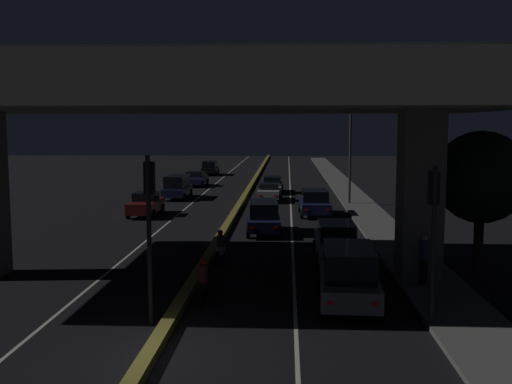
% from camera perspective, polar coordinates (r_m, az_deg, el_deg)
% --- Properties ---
extents(ground_plane, '(200.00, 200.00, 0.00)m').
position_cam_1_polar(ground_plane, '(16.06, -10.14, -15.49)').
color(ground_plane, black).
extents(lane_line_left_inner, '(0.12, 126.00, 0.00)m').
position_cam_1_polar(lane_line_left_inner, '(50.38, -5.31, -0.39)').
color(lane_line_left_inner, beige).
rests_on(lane_line_left_inner, ground_plane).
extents(lane_line_right_inner, '(0.12, 126.00, 0.00)m').
position_cam_1_polar(lane_line_right_inner, '(49.85, 3.30, -0.45)').
color(lane_line_right_inner, beige).
rests_on(lane_line_right_inner, ground_plane).
extents(median_divider, '(0.41, 126.00, 0.27)m').
position_cam_1_polar(median_divider, '(49.96, -1.03, -0.27)').
color(median_divider, olive).
rests_on(median_divider, ground_plane).
extents(sidewalk_right, '(2.48, 126.00, 0.16)m').
position_cam_1_polar(sidewalk_right, '(43.24, 10.13, -1.49)').
color(sidewalk_right, '#5B5956').
rests_on(sidewalk_right, ground_plane).
extents(elevated_overpass, '(23.07, 12.93, 8.95)m').
position_cam_1_polar(elevated_overpass, '(22.95, -5.83, 9.05)').
color(elevated_overpass, slate).
rests_on(elevated_overpass, ground_plane).
extents(traffic_light_left_of_median, '(0.30, 0.49, 5.08)m').
position_cam_1_polar(traffic_light_left_of_median, '(18.08, -10.12, -1.65)').
color(traffic_light_left_of_median, black).
rests_on(traffic_light_left_of_median, ground_plane).
extents(traffic_light_right_of_median, '(0.30, 0.49, 4.82)m').
position_cam_1_polar(traffic_light_right_of_median, '(18.15, 16.52, -2.33)').
color(traffic_light_right_of_median, black).
rests_on(traffic_light_right_of_median, ground_plane).
extents(street_lamp, '(2.37, 0.32, 8.21)m').
position_cam_1_polar(street_lamp, '(44.71, 8.56, 4.93)').
color(street_lamp, '#2D2D30').
rests_on(street_lamp, ground_plane).
extents(car_grey_lead, '(2.18, 4.30, 1.95)m').
position_cam_1_polar(car_grey_lead, '(20.21, 8.81, -7.80)').
color(car_grey_lead, '#515459').
rests_on(car_grey_lead, ground_plane).
extents(car_silver_second, '(1.89, 4.27, 1.72)m').
position_cam_1_polar(car_silver_second, '(26.51, 7.64, -4.65)').
color(car_silver_second, gray).
rests_on(car_silver_second, ground_plane).
extents(car_dark_blue_third, '(2.04, 4.39, 1.78)m').
position_cam_1_polar(car_dark_blue_third, '(32.93, 0.75, -2.33)').
color(car_dark_blue_third, '#141938').
rests_on(car_dark_blue_third, ground_plane).
extents(car_dark_blue_fourth, '(2.10, 4.53, 1.70)m').
position_cam_1_polar(car_dark_blue_fourth, '(39.61, 5.61, -0.97)').
color(car_dark_blue_fourth, '#141938').
rests_on(car_dark_blue_fourth, ground_plane).
extents(car_silver_fifth, '(1.96, 4.31, 1.38)m').
position_cam_1_polar(car_silver_fifth, '(47.07, 1.29, 0.03)').
color(car_silver_fifth, gray).
rests_on(car_silver_fifth, ground_plane).
extents(car_dark_green_sixth, '(1.82, 4.58, 1.46)m').
position_cam_1_polar(car_dark_green_sixth, '(52.56, 1.59, 0.75)').
color(car_dark_green_sixth, black).
rests_on(car_dark_green_sixth, ground_plane).
extents(car_dark_red_lead_oncoming, '(1.83, 4.25, 1.54)m').
position_cam_1_polar(car_dark_red_lead_oncoming, '(40.02, -10.46, -1.14)').
color(car_dark_red_lead_oncoming, '#591414').
rests_on(car_dark_red_lead_oncoming, ground_plane).
extents(car_dark_blue_second_oncoming, '(1.92, 4.76, 1.89)m').
position_cam_1_polar(car_dark_blue_second_oncoming, '(48.87, -7.52, 0.53)').
color(car_dark_blue_second_oncoming, '#141938').
rests_on(car_dark_blue_second_oncoming, ground_plane).
extents(car_dark_blue_third_oncoming, '(2.18, 4.20, 1.44)m').
position_cam_1_polar(car_dark_blue_third_oncoming, '(58.46, -5.78, 1.26)').
color(car_dark_blue_third_oncoming, '#141938').
rests_on(car_dark_blue_third_oncoming, ground_plane).
extents(car_black_fourth_oncoming, '(1.92, 4.25, 1.68)m').
position_cam_1_polar(car_black_fourth_oncoming, '(71.32, -4.41, 2.34)').
color(car_black_fourth_oncoming, black).
rests_on(car_black_fourth_oncoming, ground_plane).
extents(motorcycle_black_filtering_near, '(0.33, 1.82, 1.47)m').
position_cam_1_polar(motorcycle_black_filtering_near, '(20.55, -5.05, -8.66)').
color(motorcycle_black_filtering_near, black).
rests_on(motorcycle_black_filtering_near, ground_plane).
extents(motorcycle_white_filtering_mid, '(0.34, 1.97, 1.41)m').
position_cam_1_polar(motorcycle_white_filtering_mid, '(26.29, -3.43, -5.36)').
color(motorcycle_white_filtering_mid, black).
rests_on(motorcycle_white_filtering_mid, ground_plane).
extents(pedestrian_on_sidewalk, '(0.35, 0.35, 1.83)m').
position_cam_1_polar(pedestrian_on_sidewalk, '(22.85, 15.70, -6.16)').
color(pedestrian_on_sidewalk, black).
rests_on(pedestrian_on_sidewalk, sidewalk_right).
extents(roadside_tree_kerbside_near, '(3.65, 3.65, 5.74)m').
position_cam_1_polar(roadside_tree_kerbside_near, '(25.13, 20.64, 1.30)').
color(roadside_tree_kerbside_near, '#2D2116').
rests_on(roadside_tree_kerbside_near, ground_plane).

